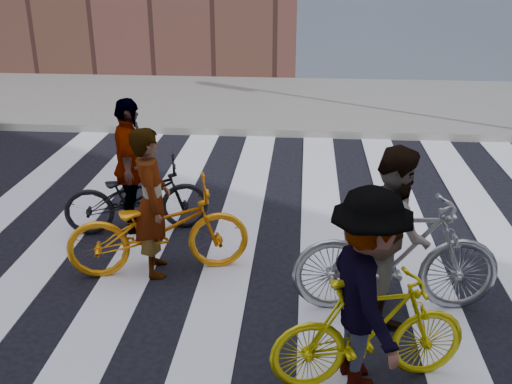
# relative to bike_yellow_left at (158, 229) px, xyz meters

# --- Properties ---
(ground) EXTENTS (100.00, 100.00, 0.00)m
(ground) POSITION_rel_bike_yellow_left_xyz_m (1.29, 0.25, -0.52)
(ground) COLOR black
(ground) RESTS_ON ground
(sidewalk_far) EXTENTS (100.00, 5.00, 0.15)m
(sidewalk_far) POSITION_rel_bike_yellow_left_xyz_m (1.29, 7.75, -0.45)
(sidewalk_far) COLOR gray
(sidewalk_far) RESTS_ON ground
(zebra_crosswalk) EXTENTS (8.25, 10.00, 0.01)m
(zebra_crosswalk) POSITION_rel_bike_yellow_left_xyz_m (1.29, 0.25, -0.52)
(zebra_crosswalk) COLOR white
(zebra_crosswalk) RESTS_ON ground
(bike_yellow_left) EXTENTS (2.11, 1.18, 1.05)m
(bike_yellow_left) POSITION_rel_bike_yellow_left_xyz_m (0.00, 0.00, 0.00)
(bike_yellow_left) COLOR orange
(bike_yellow_left) RESTS_ON ground
(bike_silver_mid) EXTENTS (2.08, 0.74, 1.23)m
(bike_silver_mid) POSITION_rel_bike_yellow_left_xyz_m (2.51, -0.56, 0.09)
(bike_silver_mid) COLOR #999EA2
(bike_silver_mid) RESTS_ON ground
(bike_yellow_right) EXTENTS (1.73, 0.86, 1.00)m
(bike_yellow_right) POSITION_rel_bike_yellow_left_xyz_m (2.15, -1.69, -0.02)
(bike_yellow_right) COLOR #C8BC0B
(bike_yellow_right) RESTS_ON ground
(bike_dark_rear) EXTENTS (1.92, 1.07, 0.95)m
(bike_dark_rear) POSITION_rel_bike_yellow_left_xyz_m (-0.52, 1.01, -0.05)
(bike_dark_rear) COLOR black
(bike_dark_rear) RESTS_ON ground
(rider_left) EXTENTS (0.55, 0.70, 1.68)m
(rider_left) POSITION_rel_bike_yellow_left_xyz_m (-0.05, 0.00, 0.32)
(rider_left) COLOR slate
(rider_left) RESTS_ON ground
(rider_mid) EXTENTS (0.72, 0.89, 1.73)m
(rider_mid) POSITION_rel_bike_yellow_left_xyz_m (2.46, -0.56, 0.34)
(rider_mid) COLOR slate
(rider_mid) RESTS_ON ground
(rider_right) EXTENTS (0.90, 1.25, 1.75)m
(rider_right) POSITION_rel_bike_yellow_left_xyz_m (2.10, -1.69, 0.35)
(rider_right) COLOR slate
(rider_right) RESTS_ON ground
(rider_rear) EXTENTS (0.67, 1.09, 1.74)m
(rider_rear) POSITION_rel_bike_yellow_left_xyz_m (-0.57, 1.01, 0.35)
(rider_rear) COLOR slate
(rider_rear) RESTS_ON ground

